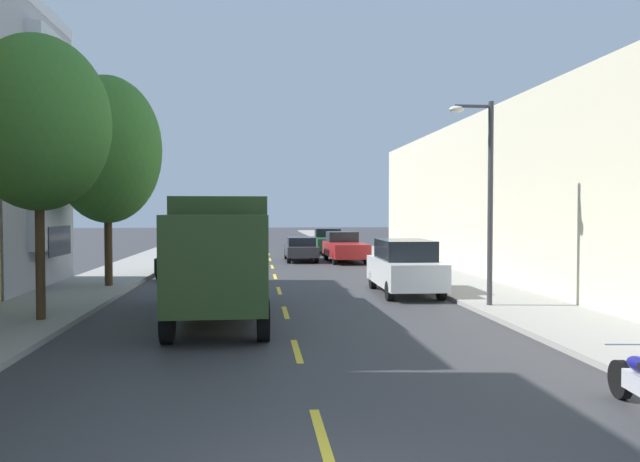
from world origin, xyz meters
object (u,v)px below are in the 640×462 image
Objects in this scene: parked_pickup_red at (345,248)px; parked_hatchback_champagne at (217,235)px; street_lamp at (485,186)px; parked_pickup_forest at (329,242)px; moving_charcoal_sedan at (301,248)px; delivery_box_truck at (221,249)px; street_tree_third at (107,150)px; parked_hatchback_black at (180,260)px; parked_suv_white at (405,266)px; street_tree_second at (38,123)px.

parked_hatchback_champagne is at bearing 110.88° from parked_pickup_red.
street_lamp is 25.59m from parked_pickup_forest.
delivery_box_truck is at bearing -100.55° from moving_charcoal_sedan.
street_lamp is 0.75× the size of delivery_box_truck.
parked_pickup_forest is at bearing 69.48° from moving_charcoal_sedan.
parked_pickup_red is at bearing 47.93° from street_tree_third.
moving_charcoal_sedan is at bearing 102.38° from street_lamp.
parked_pickup_forest is at bearing 59.65° from parked_hatchback_black.
delivery_box_truck is at bearing -55.78° from street_tree_third.
street_lamp is 4.85m from parked_suv_white.
street_tree_third is 1.48× the size of parked_pickup_forest.
street_lamp is 42.67m from parked_hatchback_champagne.
delivery_box_truck is 41.91m from parked_hatchback_champagne.
delivery_box_truck is 26.63m from parked_pickup_forest.
parked_pickup_forest reaches higher than moving_charcoal_sedan.
street_lamp is (12.33, -6.23, -1.57)m from street_tree_third.
parked_pickup_red is at bearing -15.50° from moving_charcoal_sedan.
parked_pickup_red is (10.74, 19.31, -4.37)m from street_tree_second.
street_tree_second reaches higher than parked_suv_white.
parked_hatchback_champagne is (-10.43, 41.27, -2.94)m from street_lamp.
street_tree_second is at bearing -174.49° from street_lamp.
parked_hatchback_black is at bearing 133.39° from street_lamp.
parked_hatchback_champagne is at bearing 86.89° from street_tree_third.
parked_hatchback_black is (-8.53, -14.57, -0.07)m from parked_pickup_forest.
parked_hatchback_black is 11.31m from parked_pickup_red.
parked_pickup_forest is 1.33× the size of parked_hatchback_black.
parked_pickup_red is at bearing -89.32° from parked_pickup_forest.
delivery_box_truck is 1.51× the size of parked_pickup_red.
parked_pickup_forest reaches higher than parked_hatchback_black.
street_lamp is at bearing -77.62° from moving_charcoal_sedan.
street_tree_third is 0.98× the size of delivery_box_truck.
street_tree_third reaches higher than street_tree_second.
parked_hatchback_black is 1.00× the size of parked_hatchback_champagne.
parked_pickup_red is at bearing 71.78° from delivery_box_truck.
parked_pickup_forest is (10.65, 26.56, -4.37)m from street_tree_second.
moving_charcoal_sedan is at bearing 79.45° from delivery_box_truck.
parked_suv_white is at bearing -89.68° from parked_pickup_red.
street_tree_third is at bearing 153.22° from street_lamp.
street_tree_third reaches higher than moving_charcoal_sedan.
delivery_box_truck is (4.60, 0.66, -3.31)m from street_tree_second.
moving_charcoal_sedan is at bearing 52.83° from parked_hatchback_black.
street_tree_third reaches higher than parked_hatchback_black.
street_tree_second is 1.52× the size of parked_suv_white.
moving_charcoal_sedan is (-2.54, 0.70, -0.08)m from parked_pickup_red.
parked_suv_white is (-1.52, 3.73, -2.71)m from street_lamp.
moving_charcoal_sedan is at bearing 67.72° from street_tree_second.
parked_pickup_red is 1.19× the size of moving_charcoal_sedan.
parked_pickup_forest is 21.65m from parked_suv_white.
parked_hatchback_black is 0.90× the size of moving_charcoal_sedan.
street_lamp is 1.25× the size of parked_suv_white.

